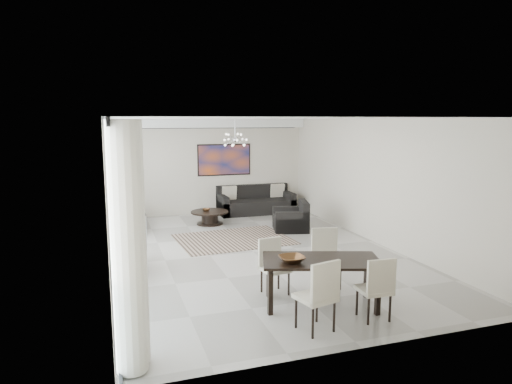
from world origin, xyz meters
name	(u,v)px	position (x,y,z in m)	size (l,w,h in m)	color
room_shell	(274,186)	(0.46, 0.00, 1.45)	(6.00, 9.00, 2.90)	#A8A39B
window_wall	(114,192)	(-2.86, 0.00, 1.47)	(0.37, 8.95, 2.90)	silver
soffit	(209,123)	(0.00, 4.30, 2.77)	(5.98, 0.40, 0.26)	white
painting	(224,160)	(0.50, 4.47, 1.65)	(1.68, 0.04, 0.98)	#C3511B
chandelier	(235,140)	(0.30, 2.50, 2.35)	(0.66, 0.66, 0.71)	silver
rug	(233,239)	(-0.13, 1.17, 0.01)	(2.65, 2.04, 0.01)	black
coffee_table	(210,217)	(-0.32, 2.97, 0.21)	(1.04, 1.04, 0.37)	black
bowl_coffee	(206,210)	(-0.39, 3.05, 0.40)	(0.22, 0.22, 0.07)	brown
sofa_main	(256,204)	(1.39, 4.07, 0.29)	(2.33, 0.95, 0.85)	black
loveseat	(126,220)	(-2.54, 3.05, 0.25)	(0.82, 1.46, 0.73)	black
armchair	(292,220)	(1.59, 1.61, 0.26)	(1.08, 1.11, 0.77)	black
side_table	(134,208)	(-2.29, 4.15, 0.37)	(0.40, 0.40, 0.55)	black
tv_console	(123,259)	(-2.76, -0.47, 0.26)	(0.47, 1.66, 0.52)	black
television	(130,228)	(-2.60, -0.40, 0.83)	(1.08, 0.14, 0.62)	gray
dining_table	(321,265)	(0.10, -3.10, 0.66)	(1.98, 1.41, 0.75)	black
dining_chair_sw	(320,291)	(-0.33, -3.94, 0.59)	(0.57, 0.57, 1.02)	beige
dining_chair_se	(377,285)	(0.61, -3.86, 0.54)	(0.46, 0.46, 0.95)	beige
dining_chair_nw	(273,262)	(-0.42, -2.33, 0.53)	(0.49, 0.49, 0.92)	beige
dining_chair_ne	(326,253)	(0.59, -2.29, 0.57)	(0.53, 0.53, 1.00)	beige
bowl_dining	(292,259)	(-0.39, -3.09, 0.79)	(0.38, 0.38, 0.09)	brown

